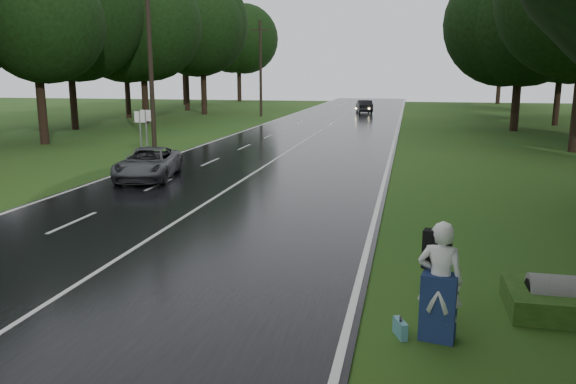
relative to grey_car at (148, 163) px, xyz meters
name	(u,v)px	position (x,y,z in m)	size (l,w,h in m)	color
ground	(133,251)	(4.01, -9.17, -0.69)	(160.00, 160.00, 0.00)	#274815
road	(293,149)	(4.01, 10.83, -0.67)	(12.00, 140.00, 0.04)	black
lane_center	(293,148)	(4.01, 10.83, -0.64)	(0.12, 140.00, 0.01)	silver
grey_car	(148,163)	(0.00, 0.00, 0.00)	(2.15, 4.66, 1.29)	#4D4F52
far_car	(364,106)	(5.67, 42.76, 0.07)	(1.52, 4.36, 1.44)	black
hitchhiker	(439,285)	(11.33, -12.51, 0.27)	(0.83, 0.78, 2.06)	silver
suitcase	(400,328)	(10.72, -12.57, -0.54)	(0.12, 0.42, 0.30)	teal
culvert	(567,313)	(13.77, -10.94, -0.69)	(0.73, 0.73, 1.46)	slate
utility_pole_mid	(155,147)	(-4.49, 10.05, -0.69)	(1.80, 0.28, 9.95)	black
utility_pole_far	(261,116)	(-4.49, 35.51, -0.69)	(1.80, 0.28, 9.73)	black
road_sign_a	(142,158)	(-3.19, 5.74, -0.69)	(0.59, 0.10, 2.46)	white
road_sign_b	(148,156)	(-3.19, 6.44, -0.69)	(0.60, 0.10, 2.48)	white
tree_left_d	(45,144)	(-11.92, 9.85, -0.69)	(8.91, 8.91, 13.93)	black
tree_left_e	(146,124)	(-12.32, 24.95, -0.69)	(9.40, 9.40, 14.69)	black
tree_left_f	(205,114)	(-11.38, 37.21, -0.69)	(10.46, 10.46, 16.34)	black
tree_right_d	(574,152)	(20.02, 12.96, -0.69)	(9.91, 9.91, 15.48)	black
tree_right_e	(513,131)	(18.74, 24.97, -0.69)	(8.79, 8.79, 13.74)	black
tree_right_f	(514,118)	(21.11, 38.83, -0.69)	(9.49, 9.49, 14.82)	black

